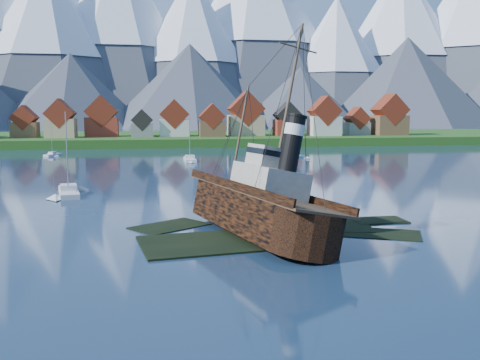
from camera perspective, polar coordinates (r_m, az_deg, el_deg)
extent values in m
plane|color=#1A2F49|center=(54.78, 2.19, -5.97)|extent=(1400.00, 1400.00, 0.00)
cube|color=black|center=(52.43, -0.60, -6.94)|extent=(19.08, 11.42, 1.00)
cube|color=black|center=(60.08, 7.05, -5.19)|extent=(15.15, 9.76, 1.00)
cube|color=black|center=(63.84, 2.32, -4.30)|extent=(11.45, 9.06, 1.00)
cube|color=black|center=(57.54, 14.25, -5.97)|extent=(10.27, 8.34, 1.00)
cube|color=black|center=(59.67, -7.52, -5.31)|extent=(9.42, 8.68, 1.00)
cube|color=black|center=(64.07, 14.56, -4.56)|extent=(6.00, 4.00, 1.00)
cube|color=#224012|center=(222.81, -6.67, 4.09)|extent=(600.00, 80.00, 3.20)
cube|color=#3F3D38|center=(184.94, -6.09, 3.43)|extent=(600.00, 2.50, 2.00)
cube|color=brown|center=(210.22, -21.95, 4.98)|extent=(9.00, 8.00, 5.50)
cube|color=maroon|center=(210.13, -22.00, 6.17)|extent=(9.16, 8.16, 9.16)
cube|color=tan|center=(204.84, -18.57, 5.27)|extent=(10.50, 9.00, 6.80)
cube|color=maroon|center=(204.74, -18.63, 6.74)|extent=(10.69, 9.18, 10.69)
cube|color=maroon|center=(209.07, -14.51, 5.50)|extent=(12.00, 8.50, 7.20)
cube|color=maroon|center=(208.99, -14.56, 7.08)|extent=(12.22, 8.67, 12.22)
cube|color=slate|center=(203.35, -10.39, 5.23)|extent=(8.00, 7.00, 4.80)
cube|color=black|center=(203.25, -10.41, 6.31)|extent=(8.15, 7.14, 8.15)
cube|color=beige|center=(206.48, -7.03, 5.55)|extent=(11.00, 9.50, 6.40)
cube|color=maroon|center=(206.38, -7.06, 6.99)|extent=(11.20, 9.69, 11.20)
cube|color=brown|center=(203.58, -3.03, 5.49)|extent=(9.50, 8.00, 5.80)
cube|color=maroon|center=(203.48, -3.04, 6.78)|extent=(9.67, 8.16, 9.67)
cube|color=tan|center=(210.51, 0.63, 5.86)|extent=(13.50, 10.00, 8.00)
cube|color=maroon|center=(210.43, 0.63, 7.61)|extent=(13.75, 10.20, 13.75)
cube|color=maroon|center=(211.01, 5.07, 5.59)|extent=(10.00, 8.50, 6.20)
cube|color=black|center=(210.91, 5.09, 6.92)|extent=(10.18, 8.67, 10.18)
cube|color=beige|center=(212.07, 8.96, 5.71)|extent=(11.50, 9.00, 7.50)
cube|color=maroon|center=(211.99, 8.99, 7.28)|extent=(11.71, 9.18, 11.71)
cube|color=slate|center=(221.01, 12.33, 5.37)|extent=(9.00, 7.50, 5.00)
cube|color=maroon|center=(220.91, 12.36, 6.44)|extent=(9.16, 7.65, 9.16)
cube|color=brown|center=(224.29, 15.64, 5.66)|extent=(12.50, 10.00, 7.80)
cube|color=maroon|center=(224.22, 15.69, 7.23)|extent=(12.73, 10.20, 12.73)
cone|color=#2D333D|center=(518.50, -19.87, 13.65)|extent=(180.00, 180.00, 150.00)
cone|color=white|center=(522.84, -20.02, 16.92)|extent=(111.60, 111.60, 90.00)
cone|color=#2D333D|center=(553.12, -12.83, 15.05)|extent=(210.00, 210.00, 180.00)
cone|color=#2D333D|center=(526.97, -5.10, 13.67)|extent=(170.00, 170.00, 145.00)
cone|color=white|center=(530.93, -5.13, 16.78)|extent=(105.40, 105.40, 87.00)
cone|color=#2D333D|center=(584.18, 1.65, 15.80)|extent=(240.00, 240.00, 200.00)
cone|color=#2D333D|center=(545.27, 10.19, 12.32)|extent=(150.00, 150.00, 125.00)
cone|color=white|center=(548.03, 10.25, 14.92)|extent=(93.00, 93.00, 75.00)
cone|color=#2D333D|center=(605.75, 16.62, 13.77)|extent=(200.00, 200.00, 170.00)
cone|color=white|center=(610.63, 16.74, 16.93)|extent=(124.00, 124.00, 102.00)
cone|color=#2D333D|center=(632.87, 23.99, 14.07)|extent=(230.00, 230.00, 190.00)
cone|color=#2D333D|center=(430.52, -17.57, 8.97)|extent=(120.00, 120.00, 58.00)
cone|color=#2D333D|center=(422.71, -5.34, 9.85)|extent=(136.00, 136.00, 66.00)
cone|color=#2D333D|center=(442.14, 6.48, 8.69)|extent=(110.00, 110.00, 50.00)
cone|color=#2D333D|center=(472.44, 17.33, 9.84)|extent=(150.00, 150.00, 75.00)
cube|color=black|center=(55.35, 1.43, -3.55)|extent=(6.65, 19.17, 3.99)
cone|color=black|center=(67.42, -0.56, -1.57)|extent=(6.65, 6.65, 6.65)
cylinder|color=black|center=(46.18, 3.68, -5.78)|extent=(6.65, 6.65, 3.99)
cube|color=#4C3826|center=(54.99, 1.44, -1.41)|extent=(6.52, 25.29, 0.24)
cube|color=black|center=(54.42, -1.87, -1.05)|extent=(0.19, 24.49, 0.86)
cube|color=black|center=(55.61, 4.67, -0.89)|extent=(0.19, 24.49, 0.86)
cube|color=#ADA89E|center=(53.40, 1.73, -0.13)|extent=(4.94, 8.08, 2.85)
cube|color=#ADA89E|center=(54.06, 1.55, 2.60)|extent=(3.42, 3.80, 2.09)
cylinder|color=black|center=(49.95, 2.45, 4.05)|extent=(1.81, 1.81, 5.32)
cylinder|color=silver|center=(49.89, 2.46, 5.58)|extent=(1.90, 1.90, 1.05)
cylinder|color=#473828|center=(61.88, 0.12, 4.97)|extent=(0.27, 0.27, 11.41)
cylinder|color=#473828|center=(52.08, 1.98, 10.37)|extent=(0.30, 0.30, 12.36)
cube|color=silver|center=(85.09, -17.81, -1.44)|extent=(4.65, 11.05, 1.36)
cube|color=silver|center=(84.94, -17.83, -0.72)|extent=(2.88, 3.40, 0.79)
cylinder|color=gray|center=(84.37, -17.98, 2.97)|extent=(0.16, 0.16, 11.75)
cube|color=silver|center=(144.54, 5.68, 2.37)|extent=(6.86, 6.64, 1.08)
cube|color=silver|center=(144.47, 5.69, 2.71)|extent=(2.71, 2.69, 0.63)
cylinder|color=gray|center=(144.18, 5.71, 4.44)|extent=(0.13, 0.13, 9.34)
cube|color=silver|center=(136.17, -5.37, 2.08)|extent=(2.68, 10.52, 1.26)
cube|color=silver|center=(136.08, -5.37, 2.49)|extent=(2.33, 2.95, 0.74)
cylinder|color=gray|center=(135.74, -5.40, 4.64)|extent=(0.15, 0.15, 10.93)
cube|color=silver|center=(159.56, -19.38, 2.46)|extent=(4.04, 6.81, 1.07)
cube|color=silver|center=(159.50, -19.39, 2.76)|extent=(2.06, 2.28, 0.62)
cylinder|color=gray|center=(159.24, -19.46, 4.31)|extent=(0.12, 0.12, 9.23)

